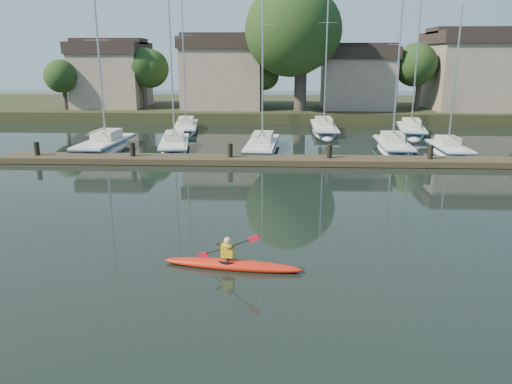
{
  "coord_description": "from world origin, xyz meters",
  "views": [
    {
      "loc": [
        -0.01,
        -15.75,
        6.32
      ],
      "look_at": [
        -0.9,
        2.96,
        1.2
      ],
      "focal_mm": 35.0,
      "sensor_mm": 36.0,
      "label": 1
    }
  ],
  "objects_px": {
    "sailboat_6": "(324,134)",
    "sailboat_0": "(105,152)",
    "sailboat_2": "(262,153)",
    "sailboat_4": "(448,156)",
    "sailboat_5": "(186,133)",
    "kayak": "(232,263)",
    "sailboat_1": "(175,151)",
    "dock": "(279,160)",
    "sailboat_3": "(392,153)",
    "sailboat_7": "(411,136)"
  },
  "relations": [
    {
      "from": "dock",
      "to": "sailboat_1",
      "type": "relative_size",
      "value": 2.61
    },
    {
      "from": "sailboat_6",
      "to": "sailboat_4",
      "type": "bearing_deg",
      "value": -50.94
    },
    {
      "from": "sailboat_0",
      "to": "sailboat_6",
      "type": "relative_size",
      "value": 0.84
    },
    {
      "from": "sailboat_6",
      "to": "sailboat_5",
      "type": "bearing_deg",
      "value": -179.84
    },
    {
      "from": "dock",
      "to": "sailboat_4",
      "type": "relative_size",
      "value": 3.2
    },
    {
      "from": "sailboat_1",
      "to": "sailboat_4",
      "type": "xyz_separation_m",
      "value": [
        18.75,
        -0.86,
        0.0
      ]
    },
    {
      "from": "dock",
      "to": "sailboat_2",
      "type": "relative_size",
      "value": 2.38
    },
    {
      "from": "sailboat_1",
      "to": "sailboat_3",
      "type": "xyz_separation_m",
      "value": [
        15.26,
        0.18,
        -0.01
      ]
    },
    {
      "from": "sailboat_3",
      "to": "sailboat_0",
      "type": "bearing_deg",
      "value": -175.19
    },
    {
      "from": "sailboat_3",
      "to": "sailboat_5",
      "type": "relative_size",
      "value": 0.89
    },
    {
      "from": "kayak",
      "to": "sailboat_3",
      "type": "xyz_separation_m",
      "value": [
        9.3,
        20.46,
        -0.35
      ]
    },
    {
      "from": "sailboat_4",
      "to": "sailboat_1",
      "type": "bearing_deg",
      "value": 177.06
    },
    {
      "from": "dock",
      "to": "sailboat_5",
      "type": "distance_m",
      "value": 15.75
    },
    {
      "from": "dock",
      "to": "sailboat_3",
      "type": "height_order",
      "value": "sailboat_3"
    },
    {
      "from": "sailboat_6",
      "to": "sailboat_7",
      "type": "height_order",
      "value": "sailboat_6"
    },
    {
      "from": "sailboat_0",
      "to": "sailboat_6",
      "type": "height_order",
      "value": "sailboat_6"
    },
    {
      "from": "sailboat_1",
      "to": "sailboat_7",
      "type": "height_order",
      "value": "sailboat_1"
    },
    {
      "from": "sailboat_2",
      "to": "sailboat_6",
      "type": "xyz_separation_m",
      "value": [
        5.02,
        8.95,
        -0.0
      ]
    },
    {
      "from": "kayak",
      "to": "sailboat_1",
      "type": "height_order",
      "value": "sailboat_1"
    },
    {
      "from": "sailboat_6",
      "to": "sailboat_3",
      "type": "bearing_deg",
      "value": -63.77
    },
    {
      "from": "sailboat_2",
      "to": "sailboat_5",
      "type": "height_order",
      "value": "sailboat_2"
    },
    {
      "from": "kayak",
      "to": "sailboat_1",
      "type": "bearing_deg",
      "value": 114.27
    },
    {
      "from": "sailboat_0",
      "to": "sailboat_7",
      "type": "height_order",
      "value": "sailboat_7"
    },
    {
      "from": "sailboat_4",
      "to": "dock",
      "type": "bearing_deg",
      "value": -161.64
    },
    {
      "from": "dock",
      "to": "sailboat_1",
      "type": "xyz_separation_m",
      "value": [
        -7.39,
        4.7,
        -0.38
      ]
    },
    {
      "from": "kayak",
      "to": "sailboat_5",
      "type": "relative_size",
      "value": 0.32
    },
    {
      "from": "kayak",
      "to": "sailboat_4",
      "type": "relative_size",
      "value": 0.42
    },
    {
      "from": "sailboat_6",
      "to": "sailboat_1",
      "type": "bearing_deg",
      "value": -141.68
    },
    {
      "from": "sailboat_5",
      "to": "sailboat_1",
      "type": "bearing_deg",
      "value": -92.46
    },
    {
      "from": "dock",
      "to": "sailboat_7",
      "type": "relative_size",
      "value": 2.64
    },
    {
      "from": "sailboat_2",
      "to": "sailboat_4",
      "type": "xyz_separation_m",
      "value": [
        12.57,
        -0.57,
        0.01
      ]
    },
    {
      "from": "sailboat_1",
      "to": "sailboat_4",
      "type": "height_order",
      "value": "sailboat_1"
    },
    {
      "from": "sailboat_3",
      "to": "sailboat_7",
      "type": "relative_size",
      "value": 0.95
    },
    {
      "from": "sailboat_7",
      "to": "sailboat_0",
      "type": "bearing_deg",
      "value": -150.57
    },
    {
      "from": "sailboat_5",
      "to": "sailboat_7",
      "type": "height_order",
      "value": "sailboat_5"
    },
    {
      "from": "kayak",
      "to": "sailboat_6",
      "type": "height_order",
      "value": "sailboat_6"
    },
    {
      "from": "sailboat_0",
      "to": "sailboat_3",
      "type": "distance_m",
      "value": 20.07
    },
    {
      "from": "kayak",
      "to": "sailboat_6",
      "type": "xyz_separation_m",
      "value": [
        5.24,
        28.93,
        -0.35
      ]
    },
    {
      "from": "sailboat_6",
      "to": "sailboat_0",
      "type": "bearing_deg",
      "value": -149.43
    },
    {
      "from": "sailboat_3",
      "to": "sailboat_6",
      "type": "bearing_deg",
      "value": 118.29
    },
    {
      "from": "sailboat_1",
      "to": "sailboat_6",
      "type": "distance_m",
      "value": 14.15
    },
    {
      "from": "sailboat_5",
      "to": "sailboat_3",
      "type": "bearing_deg",
      "value": -35.77
    },
    {
      "from": "kayak",
      "to": "sailboat_4",
      "type": "bearing_deg",
      "value": 64.52
    },
    {
      "from": "sailboat_7",
      "to": "sailboat_6",
      "type": "bearing_deg",
      "value": -176.54
    },
    {
      "from": "sailboat_6",
      "to": "sailboat_7",
      "type": "relative_size",
      "value": 1.19
    },
    {
      "from": "dock",
      "to": "sailboat_2",
      "type": "height_order",
      "value": "sailboat_2"
    },
    {
      "from": "sailboat_5",
      "to": "sailboat_6",
      "type": "height_order",
      "value": "sailboat_6"
    },
    {
      "from": "sailboat_0",
      "to": "sailboat_5",
      "type": "bearing_deg",
      "value": 69.81
    },
    {
      "from": "sailboat_0",
      "to": "sailboat_6",
      "type": "bearing_deg",
      "value": 33.02
    },
    {
      "from": "sailboat_2",
      "to": "sailboat_3",
      "type": "distance_m",
      "value": 9.09
    }
  ]
}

